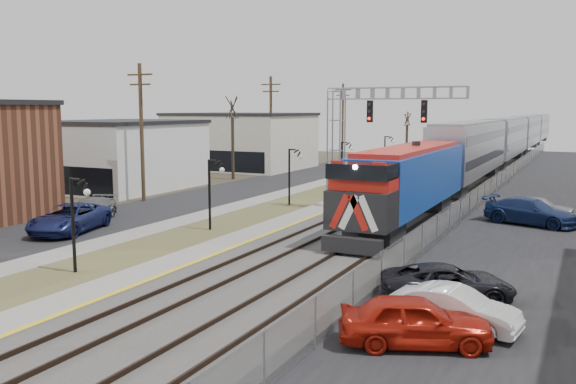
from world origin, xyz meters
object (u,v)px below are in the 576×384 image
Objects in this scene: train at (508,139)px; car_lot_b at (455,310)px; signal_gantry at (360,127)px; car_lot_a at (415,322)px.

train reaches higher than car_lot_b.
car_lot_b is (10.17, -19.57, -4.94)m from signal_gantry.
signal_gantry is 22.60m from car_lot_b.
signal_gantry reaches higher than car_lot_b.
signal_gantry is (-4.28, -43.05, 2.65)m from train.
car_lot_a is (9.42, -21.47, -4.85)m from signal_gantry.
car_lot_b is (5.89, -62.62, -2.30)m from train.
signal_gantry is 2.31× the size of car_lot_b.
car_lot_b is at bearing -62.54° from signal_gantry.
car_lot_b is at bearing -44.38° from car_lot_a.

